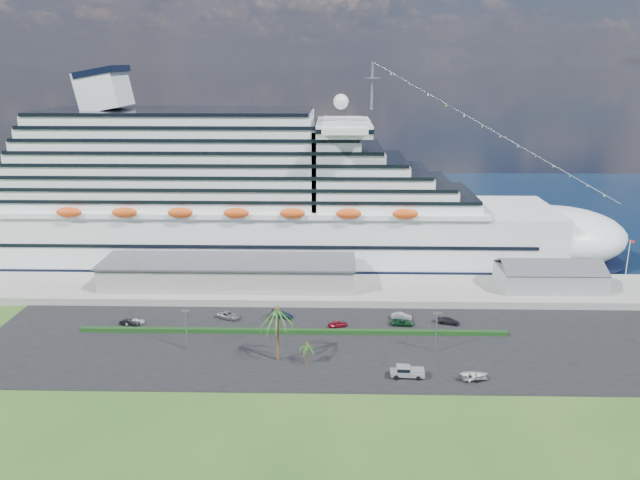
{
  "coord_description": "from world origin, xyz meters",
  "views": [
    {
      "loc": [
        0.23,
        -102.03,
        54.08
      ],
      "look_at": [
        -2.71,
        30.0,
        16.18
      ],
      "focal_mm": 35.0,
      "sensor_mm": 36.0,
      "label": 1
    }
  ],
  "objects_px": {
    "parked_car_3": "(282,315)",
    "pickup_truck": "(407,371)",
    "cruise_ship": "(254,204)",
    "boat_trailer": "(474,375)"
  },
  "relations": [
    {
      "from": "cruise_ship",
      "to": "parked_car_3",
      "type": "bearing_deg",
      "value": -75.17
    },
    {
      "from": "parked_car_3",
      "to": "boat_trailer",
      "type": "relative_size",
      "value": 0.86
    },
    {
      "from": "pickup_truck",
      "to": "boat_trailer",
      "type": "height_order",
      "value": "pickup_truck"
    },
    {
      "from": "cruise_ship",
      "to": "pickup_truck",
      "type": "height_order",
      "value": "cruise_ship"
    },
    {
      "from": "pickup_truck",
      "to": "boat_trailer",
      "type": "bearing_deg",
      "value": -4.47
    },
    {
      "from": "parked_car_3",
      "to": "cruise_ship",
      "type": "bearing_deg",
      "value": 31.83
    },
    {
      "from": "pickup_truck",
      "to": "cruise_ship",
      "type": "bearing_deg",
      "value": 117.85
    },
    {
      "from": "parked_car_3",
      "to": "pickup_truck",
      "type": "relative_size",
      "value": 0.8
    },
    {
      "from": "parked_car_3",
      "to": "boat_trailer",
      "type": "xyz_separation_m",
      "value": [
        36.12,
        -27.2,
        0.33
      ]
    },
    {
      "from": "cruise_ship",
      "to": "boat_trailer",
      "type": "height_order",
      "value": "cruise_ship"
    }
  ]
}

